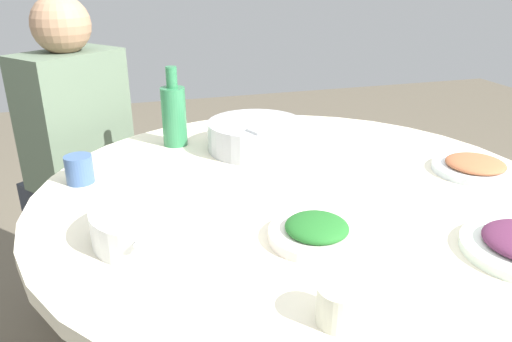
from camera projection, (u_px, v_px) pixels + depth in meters
The scene contains 10 objects.
round_dining_table at pixel (297, 222), 1.28m from camera, with size 1.32×1.32×0.77m.
rice_bowl at pixel (256, 135), 1.49m from camera, with size 0.29×0.29×0.10m.
soup_bowl at pixel (151, 223), 1.00m from camera, with size 0.26×0.24×0.07m.
dish_tofu_braise at pixel (475, 166), 1.33m from camera, with size 0.22×0.22×0.04m.
dish_greens at pixel (317, 232), 1.00m from camera, with size 0.20×0.20×0.05m.
green_bottle at pixel (174, 114), 1.51m from camera, with size 0.08×0.08×0.24m.
tea_cup_near at pixel (341, 305), 0.76m from camera, with size 0.08×0.08×0.06m, color silver.
tea_cup_far at pixel (79, 169), 1.26m from camera, with size 0.07×0.07×0.07m, color #3C5A8C.
stool_for_diner_left at pixel (96, 261), 1.92m from camera, with size 0.38×0.38×0.45m, color brown.
diner_left at pixel (76, 128), 1.71m from camera, with size 0.47×0.46×0.76m.
Camera 1 is at (-1.05, 0.42, 1.29)m, focal length 34.43 mm.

